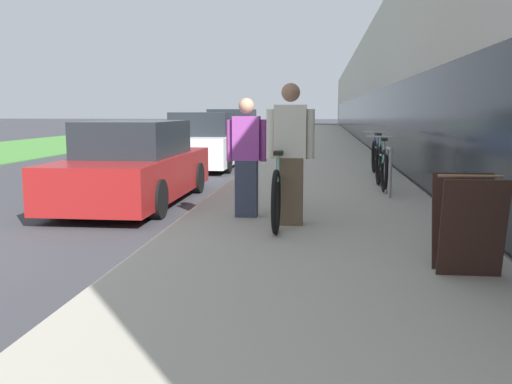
{
  "coord_description": "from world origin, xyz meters",
  "views": [
    {
      "loc": [
        5.52,
        -4.9,
        1.61
      ],
      "look_at": [
        3.48,
        12.98,
        -0.95
      ],
      "focal_mm": 40.0,
      "sensor_mm": 36.0,
      "label": 1
    }
  ],
  "objects_px": {
    "sandwich_board_sign": "(468,224)",
    "parked_sedan_curbside": "(136,166)",
    "cruiser_bike_nearest": "(381,167)",
    "tandem_bicycle": "(281,189)",
    "parked_sedan_far": "(233,134)",
    "vintage_roadster_curbside": "(205,143)",
    "person_bystander": "(246,158)",
    "bike_rack_hoop": "(389,166)",
    "cruiser_bike_middle": "(376,157)",
    "person_rider": "(290,154)"
  },
  "relations": [
    {
      "from": "person_bystander",
      "to": "cruiser_bike_nearest",
      "type": "relative_size",
      "value": 0.91
    },
    {
      "from": "parked_sedan_far",
      "to": "cruiser_bike_middle",
      "type": "bearing_deg",
      "value": -59.82
    },
    {
      "from": "parked_sedan_far",
      "to": "vintage_roadster_curbside",
      "type": "bearing_deg",
      "value": -90.07
    },
    {
      "from": "tandem_bicycle",
      "to": "vintage_roadster_curbside",
      "type": "distance_m",
      "value": 8.71
    },
    {
      "from": "vintage_roadster_curbside",
      "to": "parked_sedan_far",
      "type": "relative_size",
      "value": 1.03
    },
    {
      "from": "tandem_bicycle",
      "to": "sandwich_board_sign",
      "type": "relative_size",
      "value": 2.97
    },
    {
      "from": "parked_sedan_far",
      "to": "person_rider",
      "type": "bearing_deg",
      "value": -78.16
    },
    {
      "from": "cruiser_bike_nearest",
      "to": "parked_sedan_far",
      "type": "distance_m",
      "value": 10.99
    },
    {
      "from": "tandem_bicycle",
      "to": "parked_sedan_curbside",
      "type": "relative_size",
      "value": 0.58
    },
    {
      "from": "bike_rack_hoop",
      "to": "person_rider",
      "type": "bearing_deg",
      "value": -120.13
    },
    {
      "from": "sandwich_board_sign",
      "to": "vintage_roadster_curbside",
      "type": "relative_size",
      "value": 0.21
    },
    {
      "from": "person_bystander",
      "to": "cruiser_bike_middle",
      "type": "xyz_separation_m",
      "value": [
        2.28,
        5.46,
        -0.41
      ]
    },
    {
      "from": "vintage_roadster_curbside",
      "to": "bike_rack_hoop",
      "type": "bearing_deg",
      "value": -53.15
    },
    {
      "from": "person_rider",
      "to": "cruiser_bike_middle",
      "type": "distance_m",
      "value": 6.19
    },
    {
      "from": "vintage_roadster_curbside",
      "to": "parked_sedan_far",
      "type": "distance_m",
      "value": 5.14
    },
    {
      "from": "sandwich_board_sign",
      "to": "parked_sedan_curbside",
      "type": "height_order",
      "value": "parked_sedan_curbside"
    },
    {
      "from": "tandem_bicycle",
      "to": "person_bystander",
      "type": "relative_size",
      "value": 1.64
    },
    {
      "from": "cruiser_bike_nearest",
      "to": "sandwich_board_sign",
      "type": "height_order",
      "value": "cruiser_bike_nearest"
    },
    {
      "from": "bike_rack_hoop",
      "to": "cruiser_bike_nearest",
      "type": "relative_size",
      "value": 0.47
    },
    {
      "from": "sandwich_board_sign",
      "to": "vintage_roadster_curbside",
      "type": "height_order",
      "value": "vintage_roadster_curbside"
    },
    {
      "from": "cruiser_bike_middle",
      "to": "parked_sedan_curbside",
      "type": "relative_size",
      "value": 0.41
    },
    {
      "from": "person_rider",
      "to": "tandem_bicycle",
      "type": "bearing_deg",
      "value": 111.54
    },
    {
      "from": "person_rider",
      "to": "sandwich_board_sign",
      "type": "bearing_deg",
      "value": -50.32
    },
    {
      "from": "sandwich_board_sign",
      "to": "parked_sedan_curbside",
      "type": "xyz_separation_m",
      "value": [
        -4.54,
        4.39,
        0.05
      ]
    },
    {
      "from": "cruiser_bike_nearest",
      "to": "parked_sedan_far",
      "type": "height_order",
      "value": "parked_sedan_far"
    },
    {
      "from": "tandem_bicycle",
      "to": "cruiser_bike_nearest",
      "type": "bearing_deg",
      "value": 63.45
    },
    {
      "from": "vintage_roadster_curbside",
      "to": "cruiser_bike_middle",
      "type": "bearing_deg",
      "value": -30.31
    },
    {
      "from": "bike_rack_hoop",
      "to": "person_bystander",
      "type": "bearing_deg",
      "value": -134.79
    },
    {
      "from": "tandem_bicycle",
      "to": "person_rider",
      "type": "bearing_deg",
      "value": -68.46
    },
    {
      "from": "cruiser_bike_nearest",
      "to": "sandwich_board_sign",
      "type": "bearing_deg",
      "value": -88.2
    },
    {
      "from": "tandem_bicycle",
      "to": "vintage_roadster_curbside",
      "type": "bearing_deg",
      "value": 108.44
    },
    {
      "from": "parked_sedan_curbside",
      "to": "vintage_roadster_curbside",
      "type": "height_order",
      "value": "vintage_roadster_curbside"
    },
    {
      "from": "person_rider",
      "to": "bike_rack_hoop",
      "type": "relative_size",
      "value": 2.14
    },
    {
      "from": "person_bystander",
      "to": "sandwich_board_sign",
      "type": "relative_size",
      "value": 1.81
    },
    {
      "from": "tandem_bicycle",
      "to": "bike_rack_hoop",
      "type": "xyz_separation_m",
      "value": [
        1.68,
        2.34,
        0.1
      ]
    },
    {
      "from": "bike_rack_hoop",
      "to": "cruiser_bike_middle",
      "type": "relative_size",
      "value": 0.44
    },
    {
      "from": "parked_sedan_far",
      "to": "tandem_bicycle",
      "type": "bearing_deg",
      "value": -78.41
    },
    {
      "from": "sandwich_board_sign",
      "to": "parked_sedan_far",
      "type": "relative_size",
      "value": 0.22
    },
    {
      "from": "parked_sedan_curbside",
      "to": "person_bystander",
      "type": "bearing_deg",
      "value": -40.06
    },
    {
      "from": "parked_sedan_far",
      "to": "parked_sedan_curbside",
      "type": "bearing_deg",
      "value": -89.72
    },
    {
      "from": "tandem_bicycle",
      "to": "cruiser_bike_middle",
      "type": "distance_m",
      "value": 5.89
    },
    {
      "from": "person_rider",
      "to": "bike_rack_hoop",
      "type": "bearing_deg",
      "value": 59.87
    },
    {
      "from": "person_rider",
      "to": "bike_rack_hoop",
      "type": "distance_m",
      "value": 3.12
    },
    {
      "from": "parked_sedan_far",
      "to": "person_bystander",
      "type": "bearing_deg",
      "value": -80.35
    },
    {
      "from": "parked_sedan_curbside",
      "to": "parked_sedan_far",
      "type": "distance_m",
      "value": 11.41
    },
    {
      "from": "tandem_bicycle",
      "to": "vintage_roadster_curbside",
      "type": "height_order",
      "value": "vintage_roadster_curbside"
    },
    {
      "from": "tandem_bicycle",
      "to": "person_bystander",
      "type": "distance_m",
      "value": 0.66
    },
    {
      "from": "cruiser_bike_nearest",
      "to": "tandem_bicycle",
      "type": "bearing_deg",
      "value": -116.55
    },
    {
      "from": "cruiser_bike_nearest",
      "to": "parked_sedan_far",
      "type": "xyz_separation_m",
      "value": [
        -4.41,
        10.07,
        0.19
      ]
    },
    {
      "from": "person_bystander",
      "to": "sandwich_board_sign",
      "type": "height_order",
      "value": "person_bystander"
    }
  ]
}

